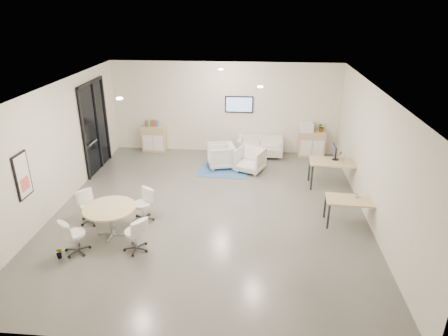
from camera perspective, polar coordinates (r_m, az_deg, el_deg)
room_shell at (r=9.95m, az=-2.07°, el=2.10°), size 9.60×10.60×4.80m
glass_door at (r=13.31m, az=-17.95°, el=5.98°), size 0.09×1.90×2.85m
artwork at (r=9.87m, az=-26.84°, el=-1.00°), size 0.05×0.54×1.04m
wall_tv at (r=14.11m, az=2.18°, el=9.07°), size 0.98×0.06×0.58m
ceiling_spots at (r=10.33m, az=-2.76°, el=12.01°), size 3.14×4.14×0.03m
sideboard_left at (r=14.75m, az=-9.94°, el=4.15°), size 0.83×0.43×0.93m
sideboard_right at (r=14.40m, az=12.40°, el=3.42°), size 0.90×0.44×0.90m
books at (r=14.59m, az=-10.25°, el=6.30°), size 0.48×0.14×0.22m
printer at (r=14.19m, az=11.75°, el=5.77°), size 0.51×0.45×0.33m
loveseat at (r=14.17m, az=5.17°, el=2.99°), size 1.57×0.80×0.59m
blue_rug at (r=12.90m, az=-0.10°, el=-0.48°), size 1.63×1.13×0.01m
armchair_left at (r=13.12m, az=-0.45°, el=1.92°), size 0.95×0.99×0.85m
armchair_right at (r=12.81m, az=3.74°, el=1.30°), size 1.05×1.02×0.84m
desk_rear at (r=12.08m, az=15.66°, el=0.55°), size 1.56×0.87×0.78m
desk_front at (r=10.19m, az=17.95°, el=-4.66°), size 1.33×0.73×0.68m
monitor at (r=12.10m, az=15.52°, el=2.21°), size 0.20×0.50×0.44m
round_table at (r=9.60m, az=-16.00°, el=-5.88°), size 1.21×1.21×0.74m
meeting_chairs at (r=9.72m, az=-15.84°, el=-7.13°), size 2.27×2.27×0.82m
plant_cabinet at (r=14.29m, az=13.78°, el=5.58°), size 0.34×0.37×0.25m
plant_floor at (r=9.45m, az=-22.39°, el=-11.55°), size 0.19×0.29×0.12m
cup at (r=10.27m, az=18.40°, el=-3.72°), size 0.13×0.12×0.12m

